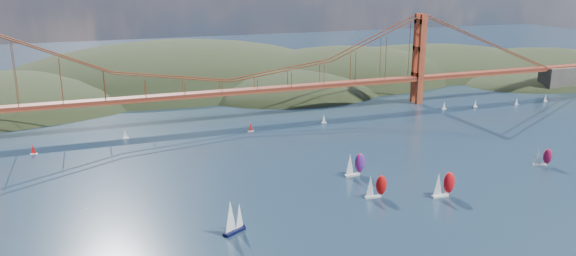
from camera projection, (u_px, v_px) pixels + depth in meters
The scene contains 16 objects.
headlands at pixel (255, 99), 418.53m from camera, with size 725.00×225.00×96.00m.
bridge at pixel (226, 62), 302.09m from camera, with size 552.00×12.00×55.00m.
sloop_navy at pixel (233, 217), 174.46m from camera, with size 8.64×7.15×12.60m.
racer_0 at pixel (376, 186), 202.47m from camera, with size 8.34×3.71×9.45m.
racer_1 at pixel (443, 184), 203.27m from camera, with size 9.05×3.63×10.46m.
racer_2 at pixel (543, 157), 236.36m from camera, with size 7.58×5.42×8.50m.
racer_rwb at pixel (355, 164), 224.49m from camera, with size 9.08×3.85×10.33m.
distant_boat_2 at pixel (33, 149), 251.23m from camera, with size 3.00×2.00×4.70m.
distant_boat_3 at pixel (125, 134), 275.13m from camera, with size 3.00×2.00×4.70m.
distant_boat_4 at pixel (444, 105), 334.42m from camera, with size 3.00×2.00×4.70m.
distant_boat_5 at pixel (475, 103), 339.39m from camera, with size 3.00×2.00×4.70m.
distant_boat_6 at pixel (517, 101), 345.43m from camera, with size 3.00×2.00×4.70m.
distant_boat_7 at pixel (546, 98), 354.44m from camera, with size 3.00×2.00×4.70m.
distant_boat_8 at pixel (324, 119), 303.58m from camera, with size 3.00×2.00×4.70m.
distant_boat_9 at pixel (251, 127), 287.45m from camera, with size 3.00×2.00×4.70m.
gull at pixel (86, 209), 140.98m from camera, with size 0.90×0.25×0.17m.
Camera 1 is at (-76.34, -113.10, 78.83)m, focal length 35.00 mm.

